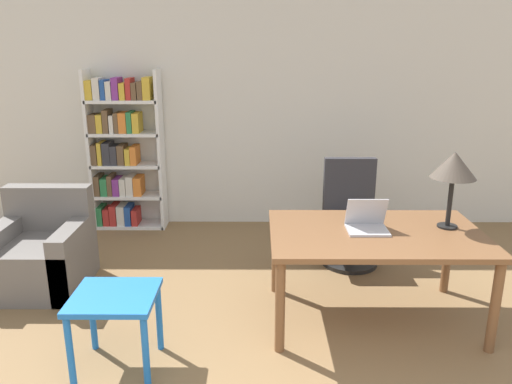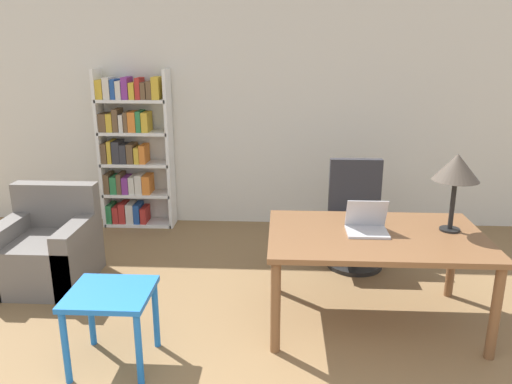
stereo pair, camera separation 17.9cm
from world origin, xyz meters
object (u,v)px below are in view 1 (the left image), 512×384
object	(u,v)px
office_chair	(350,218)
armchair	(41,255)
table_lamp	(454,167)
laptop	(367,223)
side_table_blue	(115,308)
desk	(376,242)
bookshelf	(121,152)

from	to	relation	value
office_chair	armchair	size ratio (longest dim) A/B	1.19
table_lamp	laptop	bearing A→B (deg)	-174.01
laptop	side_table_blue	bearing A→B (deg)	-158.87
desk	bookshelf	distance (m)	3.23
desk	bookshelf	world-z (taller)	bookshelf
armchair	bookshelf	world-z (taller)	bookshelf
table_lamp	armchair	world-z (taller)	table_lamp
bookshelf	desk	bearing A→B (deg)	-40.14
side_table_blue	armchair	world-z (taller)	armchair
desk	laptop	distance (m)	0.16
office_chair	side_table_blue	world-z (taller)	office_chair
side_table_blue	laptop	bearing A→B (deg)	21.13
laptop	table_lamp	xyz separation A→B (m)	(0.64, 0.07, 0.42)
office_chair	laptop	bearing A→B (deg)	-94.34
laptop	table_lamp	distance (m)	0.77
laptop	bookshelf	size ratio (longest dim) A/B	0.17
armchair	table_lamp	bearing A→B (deg)	-7.44
desk	office_chair	world-z (taller)	office_chair
desk	office_chair	xyz separation A→B (m)	(0.01, 1.11, -0.20)
laptop	side_table_blue	world-z (taller)	laptop
table_lamp	armchair	bearing A→B (deg)	172.56
laptop	side_table_blue	size ratio (longest dim) A/B	0.56
laptop	table_lamp	size ratio (longest dim) A/B	0.51
office_chair	armchair	world-z (taller)	office_chair
table_lamp	office_chair	world-z (taller)	table_lamp
office_chair	side_table_blue	size ratio (longest dim) A/B	1.89
laptop	armchair	bearing A→B (deg)	169.51
laptop	bookshelf	bearing A→B (deg)	139.50
table_lamp	side_table_blue	size ratio (longest dim) A/B	1.10
desk	office_chair	size ratio (longest dim) A/B	1.57
laptop	side_table_blue	xyz separation A→B (m)	(-1.75, -0.68, -0.34)
desk	armchair	xyz separation A→B (m)	(-2.81, 0.54, -0.36)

